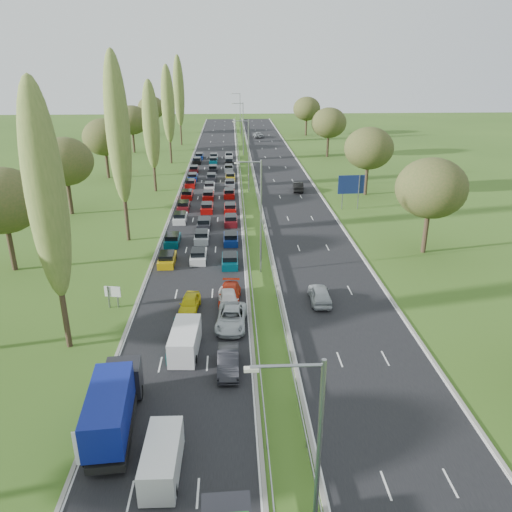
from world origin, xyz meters
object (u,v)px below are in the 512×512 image
object	(u,v)px
white_van_front	(163,456)
white_van_rear	(185,339)
blue_lorry	(113,406)
info_sign	(113,294)
direction_sign	(351,186)

from	to	relation	value
white_van_front	white_van_rear	xyz separation A→B (m)	(0.25, 12.16, 0.06)
white_van_front	white_van_rear	size ratio (longest dim) A/B	0.94
blue_lorry	white_van_rear	bearing A→B (deg)	63.61
white_van_rear	blue_lorry	bearing A→B (deg)	-108.70
white_van_rear	info_sign	world-z (taller)	info_sign
white_van_front	info_sign	size ratio (longest dim) A/B	2.28
white_van_front	white_van_rear	distance (m)	12.16
direction_sign	info_sign	bearing A→B (deg)	-133.03
white_van_rear	direction_sign	world-z (taller)	direction_sign
blue_lorry	info_sign	bearing A→B (deg)	98.02
white_van_front	blue_lorry	bearing A→B (deg)	135.31
white_van_front	direction_sign	size ratio (longest dim) A/B	0.92
white_van_rear	direction_sign	xyz separation A→B (m)	(21.63, 38.53, 2.52)
blue_lorry	info_sign	world-z (taller)	blue_lorry
white_van_rear	info_sign	distance (m)	10.50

